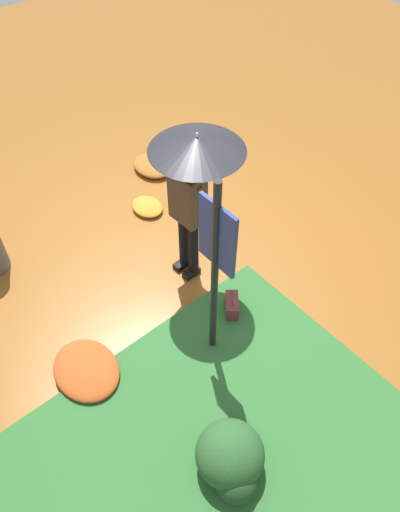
# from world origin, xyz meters

# --- Properties ---
(ground_plane) EXTENTS (18.00, 18.00, 0.00)m
(ground_plane) POSITION_xyz_m (0.00, 0.00, 0.00)
(ground_plane) COLOR brown
(person_with_umbrella) EXTENTS (0.96, 0.96, 2.04)m
(person_with_umbrella) POSITION_xyz_m (0.19, -0.10, 1.55)
(person_with_umbrella) COLOR black
(person_with_umbrella) RESTS_ON ground_plane
(info_sign_post) EXTENTS (0.44, 0.07, 2.30)m
(info_sign_post) POSITION_xyz_m (1.13, -0.61, 1.44)
(info_sign_post) COLOR black
(info_sign_post) RESTS_ON ground_plane
(handbag) EXTENTS (0.32, 0.30, 0.37)m
(handbag) POSITION_xyz_m (0.94, -0.16, 0.13)
(handbag) COLOR brown
(handbag) RESTS_ON ground_plane
(shrub_cluster) EXTENTS (0.68, 0.62, 0.55)m
(shrub_cluster) POSITION_xyz_m (2.22, -1.37, 0.26)
(shrub_cluster) COLOR #285628
(shrub_cluster) RESTS_ON ground_plane
(leaf_pile_near_person) EXTENTS (0.79, 0.64, 0.17)m
(leaf_pile_near_person) POSITION_xyz_m (0.55, -1.84, 0.09)
(leaf_pile_near_person) COLOR #B74C1E
(leaf_pile_near_person) RESTS_ON ground_plane
(leaf_pile_by_bench) EXTENTS (0.66, 0.53, 0.14)m
(leaf_pile_by_bench) POSITION_xyz_m (-1.78, 0.73, 0.07)
(leaf_pile_by_bench) COLOR #A86023
(leaf_pile_by_bench) RESTS_ON ground_plane
(leaf_pile_far_path) EXTENTS (0.49, 0.39, 0.11)m
(leaf_pile_far_path) POSITION_xyz_m (-1.10, 0.14, 0.05)
(leaf_pile_far_path) COLOR #C68428
(leaf_pile_far_path) RESTS_ON ground_plane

